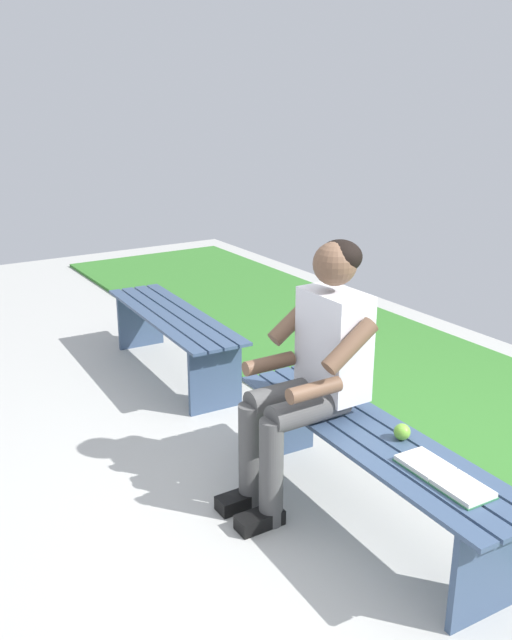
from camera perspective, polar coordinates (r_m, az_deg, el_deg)
The scene contains 7 objects.
ground_plane at distance 3.66m, azimuth -14.31°, elevation -13.19°, with size 10.00×7.00×0.04m, color #B2B2AD.
grass_strip at distance 4.73m, azimuth 12.89°, elevation -5.14°, with size 9.00×1.86×0.03m, color #387A2D.
bench_near at distance 3.13m, azimuth 9.42°, elevation -11.05°, with size 1.66×0.46×0.45m.
bench_far at distance 4.70m, azimuth -6.97°, elevation -0.76°, with size 1.56×0.46×0.45m.
person_seated at distance 3.13m, azimuth 4.73°, elevation -3.74°, with size 0.50×0.69×1.25m.
apple at distance 3.03m, azimuth 12.12°, elevation -9.14°, with size 0.07×0.07×0.07m, color #72B738.
book_open at distance 2.80m, azimuth 15.40°, elevation -12.50°, with size 0.42×0.18×0.02m.
Camera 1 is at (-2.01, 1.85, 1.86)m, focal length 38.24 mm.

